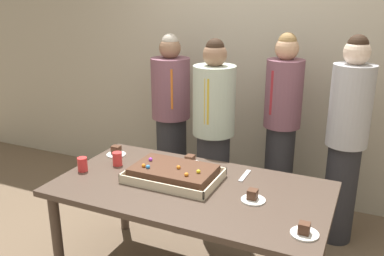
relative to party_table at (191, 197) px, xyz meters
name	(u,v)px	position (x,y,z in m)	size (l,w,h in m)	color
interior_back_panel	(262,44)	(0.00, 1.60, 0.84)	(8.00, 0.12, 3.00)	#B2A893
party_table	(191,197)	(0.00, 0.00, 0.00)	(1.79, 0.96, 0.74)	#47382D
sheet_cake	(174,174)	(-0.15, 0.04, 0.13)	(0.62, 0.41, 0.12)	beige
plated_slice_near_left	(116,152)	(-0.76, 0.26, 0.11)	(0.15, 0.15, 0.07)	white
plated_slice_near_right	(190,161)	(-0.16, 0.33, 0.10)	(0.15, 0.15, 0.07)	white
plated_slice_far_left	(304,231)	(0.78, -0.27, 0.10)	(0.15, 0.15, 0.07)	white
plated_slice_far_right	(253,197)	(0.43, -0.02, 0.10)	(0.15, 0.15, 0.07)	white
drink_cup_nearest	(117,159)	(-0.64, 0.10, 0.13)	(0.07, 0.07, 0.10)	red
drink_cup_middle	(83,164)	(-0.80, -0.09, 0.13)	(0.07, 0.07, 0.10)	red
cake_server_utensil	(245,176)	(0.27, 0.30, 0.09)	(0.03, 0.20, 0.01)	silver
person_serving_front	(281,127)	(0.33, 1.12, 0.21)	(0.31, 0.31, 1.66)	#28282D
person_green_shirt_behind	(214,133)	(-0.17, 0.83, 0.17)	(0.35, 0.35, 1.62)	#28282D
person_striped_tie_right	(346,139)	(0.86, 1.00, 0.21)	(0.31, 0.31, 1.67)	#28282D
person_far_right_suit	(171,117)	(-0.73, 1.13, 0.16)	(0.36, 0.36, 1.61)	#28282D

